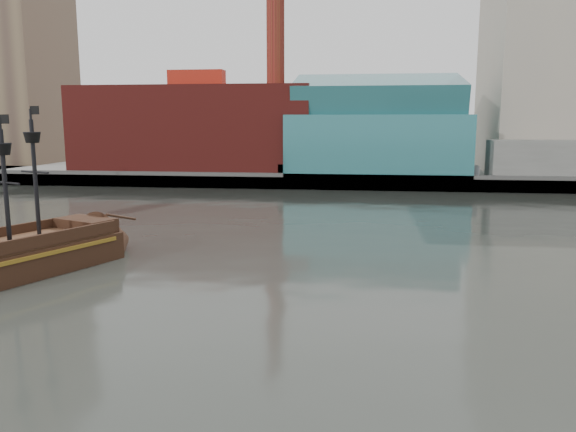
# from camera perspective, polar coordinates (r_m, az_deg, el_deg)

# --- Properties ---
(ground) EXTENTS (400.00, 400.00, 0.00)m
(ground) POSITION_cam_1_polar(r_m,az_deg,el_deg) (30.99, -7.33, -10.99)
(ground) COLOR #2B2E28
(ground) RESTS_ON ground
(promenade_far) EXTENTS (220.00, 60.00, 2.00)m
(promenade_far) POSITION_cam_1_polar(r_m,az_deg,el_deg) (120.68, 3.84, 4.82)
(promenade_far) COLOR slate
(promenade_far) RESTS_ON ground
(seawall) EXTENTS (220.00, 1.00, 2.60)m
(seawall) POSITION_cam_1_polar(r_m,az_deg,el_deg) (91.35, 2.65, 3.52)
(seawall) COLOR #4C4C49
(seawall) RESTS_ON ground
(skyline) EXTENTS (149.00, 45.00, 62.00)m
(skyline) POSITION_cam_1_polar(r_m,az_deg,el_deg) (113.46, 6.46, 16.40)
(skyline) COLOR brown
(skyline) RESTS_ON promenade_far
(pirate_ship) EXTENTS (11.38, 17.81, 12.86)m
(pirate_ship) POSITION_cam_1_polar(r_m,az_deg,el_deg) (45.02, -25.18, -3.79)
(pirate_ship) COLOR black
(pirate_ship) RESTS_ON ground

